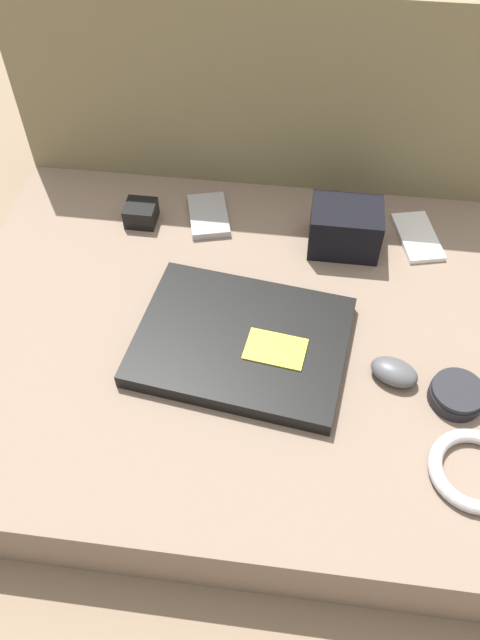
{
  "coord_description": "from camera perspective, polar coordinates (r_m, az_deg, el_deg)",
  "views": [
    {
      "loc": [
        0.08,
        -0.62,
        0.89
      ],
      "look_at": [
        0.0,
        0.0,
        0.14
      ],
      "focal_mm": 35.0,
      "sensor_mm": 36.0,
      "label": 1
    }
  ],
  "objects": [
    {
      "name": "phone_black",
      "position": [
        1.18,
        15.92,
        7.33
      ],
      "size": [
        0.09,
        0.14,
        0.01
      ],
      "rotation": [
        0.0,
        0.0,
        0.24
      ],
      "color": "silver",
      "rests_on": "couch_seat"
    },
    {
      "name": "camera_pouch",
      "position": [
        1.11,
        9.59,
        8.31
      ],
      "size": [
        0.12,
        0.09,
        0.08
      ],
      "color": "black",
      "rests_on": "couch_seat"
    },
    {
      "name": "charger_brick",
      "position": [
        1.17,
        -9.04,
        9.62
      ],
      "size": [
        0.06,
        0.05,
        0.04
      ],
      "color": "black",
      "rests_on": "couch_seat"
    },
    {
      "name": "computer_mouse",
      "position": [
        0.95,
        13.92,
        -4.63
      ],
      "size": [
        0.08,
        0.07,
        0.03
      ],
      "rotation": [
        0.0,
        0.0,
        -0.38
      ],
      "color": "#4C4C51",
      "rests_on": "couch_seat"
    },
    {
      "name": "couch_backrest",
      "position": [
        1.27,
        2.83,
        19.43
      ],
      "size": [
        0.93,
        0.2,
        0.48
      ],
      "color": "#756B4C",
      "rests_on": "ground_plane"
    },
    {
      "name": "ground_plane",
      "position": [
        1.09,
        -0.0,
        -4.57
      ],
      "size": [
        8.0,
        8.0,
        0.0
      ],
      "primitive_type": "plane",
      "color": "#7A6651"
    },
    {
      "name": "phone_silver",
      "position": [
        1.17,
        -2.9,
        9.52
      ],
      "size": [
        0.1,
        0.13,
        0.01
      ],
      "rotation": [
        0.0,
        0.0,
        0.26
      ],
      "color": "#99999E",
      "rests_on": "couch_seat"
    },
    {
      "name": "laptop",
      "position": [
        0.96,
        0.17,
        -1.95
      ],
      "size": [
        0.35,
        0.28,
        0.03
      ],
      "rotation": [
        0.0,
        0.0,
        -0.13
      ],
      "color": "black",
      "rests_on": "couch_seat"
    },
    {
      "name": "couch_seat",
      "position": [
        1.04,
        -0.0,
        -2.74
      ],
      "size": [
        0.93,
        0.73,
        0.12
      ],
      "color": "#7A6656",
      "rests_on": "ground_plane"
    },
    {
      "name": "speaker_puck",
      "position": [
        0.96,
        19.2,
        -6.44
      ],
      "size": [
        0.08,
        0.08,
        0.03
      ],
      "color": "black",
      "rests_on": "couch_seat"
    },
    {
      "name": "cable_coil",
      "position": [
        0.91,
        20.67,
        -12.73
      ],
      "size": [
        0.12,
        0.12,
        0.02
      ],
      "color": "#B2B2B7",
      "rests_on": "couch_seat"
    }
  ]
}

